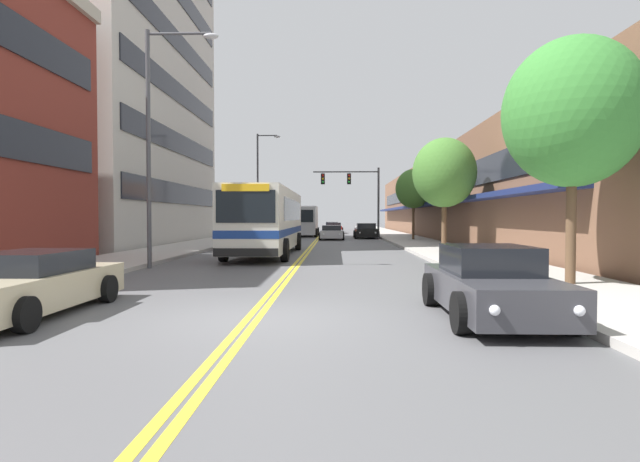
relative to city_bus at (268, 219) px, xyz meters
name	(u,v)px	position (x,y,z in m)	size (l,w,h in m)	color
ground_plane	(319,237)	(1.90, 21.10, -1.81)	(240.00, 240.00, 0.00)	#565659
sidewalk_left	(240,237)	(-5.48, 21.10, -1.74)	(3.75, 106.00, 0.15)	#B2ADA5
sidewalk_right	(399,237)	(9.28, 21.10, -1.74)	(3.75, 106.00, 0.15)	#B2ADA5
centre_line	(319,237)	(1.90, 21.10, -1.81)	(0.34, 106.00, 0.01)	yellow
office_tower_left	(94,43)	(-13.59, 9.73, 12.33)	(12.08, 20.79, 28.29)	#BCB7AD
storefront_row_right	(465,199)	(15.38, 21.10, 1.71)	(9.10, 68.00, 7.05)	brown
city_bus	(268,219)	(0.00, 0.00, 0.00)	(2.90, 12.23, 3.21)	silver
car_navy_parked_left_near	(257,234)	(-2.53, 12.74, -1.25)	(2.16, 4.55, 1.18)	#19234C
car_beige_parked_left_mid	(29,285)	(-2.47, -15.77, -1.24)	(1.97, 4.86, 1.22)	#BCAD89
car_dark_grey_parked_right_foreground	(490,284)	(6.33, -15.78, -1.19)	(1.98, 4.33, 1.34)	#38383D
car_black_parked_right_mid	(366,231)	(6.19, 19.75, -1.18)	(2.17, 4.71, 1.34)	black
car_slate_blue_moving_lead	(332,227)	(2.97, 41.93, -1.22)	(2.12, 4.35, 1.24)	#475675
car_silver_moving_second	(332,233)	(3.11, 17.08, -1.24)	(2.10, 4.81, 1.20)	#B7B7BC
car_red_moving_third	(334,228)	(3.27, 33.33, -1.21)	(2.09, 4.78, 1.25)	maroon
box_truck	(305,220)	(0.41, 23.87, -0.24)	(2.67, 6.71, 2.97)	#B7B7BC
traffic_signal_mast	(356,188)	(5.14, 17.51, 2.53)	(5.67, 0.38, 6.11)	#47474C
street_lamp_left_near	(158,127)	(-3.04, -7.07, 3.34)	(2.68, 0.28, 8.68)	#47474C
street_lamp_left_far	(260,178)	(-3.16, 18.54, 3.53)	(2.08, 0.28, 9.19)	#47474C
street_tree_right_near	(572,113)	(9.55, -12.01, 2.75)	(3.49, 3.49, 6.35)	brown
street_tree_right_mid	(444,173)	(9.04, 0.78, 2.35)	(3.25, 3.25, 5.81)	brown
street_tree_right_far	(413,189)	(9.56, 14.25, 2.30)	(2.80, 2.80, 5.51)	brown
fire_hydrant	(463,255)	(7.85, -7.74, -1.25)	(0.35, 0.27, 0.83)	#B7B7BC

